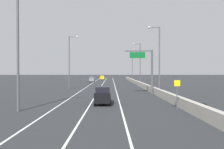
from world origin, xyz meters
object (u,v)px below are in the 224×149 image
at_px(lamp_post_right_second, 158,55).
at_px(overhead_sign_gantry, 148,66).
at_px(lamp_post_left_near, 20,43).
at_px(car_yellow_2, 102,78).
at_px(speed_advisory_sign, 177,93).
at_px(lamp_post_left_mid, 70,59).
at_px(car_gray_1, 92,79).
at_px(lamp_post_right_third, 139,61).
at_px(lamp_post_right_fourth, 132,64).
at_px(car_black_0, 103,95).

bearing_deg(lamp_post_right_second, overhead_sign_gantry, -143.09).
height_order(lamp_post_left_near, car_yellow_2, lamp_post_left_near).
bearing_deg(overhead_sign_gantry, speed_advisory_sign, -88.31).
height_order(lamp_post_right_second, lamp_post_left_mid, same).
xyz_separation_m(lamp_post_left_mid, car_gray_1, (2.31, 29.08, -5.71)).
xyz_separation_m(speed_advisory_sign, car_yellow_2, (-10.49, 76.39, -0.77)).
bearing_deg(lamp_post_left_near, lamp_post_right_second, 45.29).
xyz_separation_m(speed_advisory_sign, lamp_post_left_mid, (-15.75, 27.19, 4.90)).
xyz_separation_m(speed_advisory_sign, lamp_post_right_third, (1.39, 39.78, 4.90)).
bearing_deg(overhead_sign_gantry, lamp_post_right_second, 36.91).
xyz_separation_m(lamp_post_right_second, lamp_post_right_fourth, (-0.17, 46.48, 0.00)).
xyz_separation_m(speed_advisory_sign, car_gray_1, (-13.45, 56.27, -0.81)).
relative_size(speed_advisory_sign, lamp_post_right_fourth, 0.25).
xyz_separation_m(lamp_post_right_third, lamp_post_left_mid, (-17.14, -12.59, 0.00)).
distance_m(lamp_post_right_fourth, car_yellow_2, 18.82).
distance_m(speed_advisory_sign, car_black_0, 8.58).
xyz_separation_m(overhead_sign_gantry, car_black_0, (-7.15, -11.03, -3.69)).
distance_m(overhead_sign_gantry, lamp_post_right_third, 24.96).
distance_m(overhead_sign_gantry, lamp_post_right_fourth, 48.13).
distance_m(overhead_sign_gantry, speed_advisory_sign, 15.27).
xyz_separation_m(lamp_post_right_fourth, car_yellow_2, (-11.98, 13.37, -5.67)).
distance_m(lamp_post_right_second, car_black_0, 16.61).
relative_size(overhead_sign_gantry, lamp_post_left_mid, 0.64).
bearing_deg(lamp_post_right_second, car_black_0, -126.26).
distance_m(lamp_post_left_near, car_black_0, 10.68).
distance_m(lamp_post_right_fourth, car_gray_1, 17.36).
xyz_separation_m(car_gray_1, car_yellow_2, (2.96, 20.12, 0.04)).
bearing_deg(lamp_post_left_mid, car_black_0, -70.65).
height_order(lamp_post_right_third, car_yellow_2, lamp_post_right_third).
bearing_deg(car_yellow_2, overhead_sign_gantry, -80.71).
height_order(overhead_sign_gantry, lamp_post_left_near, lamp_post_left_near).
bearing_deg(lamp_post_left_near, car_black_0, 30.64).
height_order(speed_advisory_sign, lamp_post_right_fourth, lamp_post_right_fourth).
bearing_deg(car_black_0, speed_advisory_sign, -27.44).
xyz_separation_m(overhead_sign_gantry, car_yellow_2, (-10.04, 61.43, -3.74)).
distance_m(lamp_post_left_mid, car_black_0, 25.28).
distance_m(lamp_post_left_near, lamp_post_left_mid, 27.89).
relative_size(speed_advisory_sign, car_black_0, 0.72).
xyz_separation_m(lamp_post_right_second, lamp_post_right_third, (-0.27, 23.24, 0.00)).
xyz_separation_m(overhead_sign_gantry, speed_advisory_sign, (0.44, -14.97, -2.96)).
relative_size(lamp_post_right_fourth, lamp_post_left_near, 1.00).
distance_m(lamp_post_left_mid, car_gray_1, 29.72).
bearing_deg(car_gray_1, car_yellow_2, 81.63).
bearing_deg(car_black_0, lamp_post_left_mid, 109.35).
bearing_deg(lamp_post_left_mid, overhead_sign_gantry, -38.61).
bearing_deg(car_yellow_2, lamp_post_right_second, -78.53).
bearing_deg(lamp_post_right_fourth, lamp_post_right_third, -90.24).
height_order(lamp_post_right_third, lamp_post_left_near, same).
bearing_deg(lamp_post_right_second, lamp_post_left_mid, 148.55).
relative_size(lamp_post_right_second, car_black_0, 2.83).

